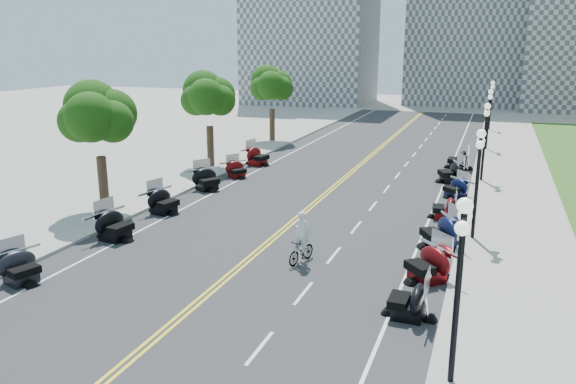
% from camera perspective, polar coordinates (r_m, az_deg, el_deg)
% --- Properties ---
extents(ground, '(160.00, 160.00, 0.00)m').
position_cam_1_polar(ground, '(24.94, -2.46, -5.54)').
color(ground, gray).
extents(road, '(16.00, 90.00, 0.01)m').
position_cam_1_polar(road, '(33.96, 4.05, -0.03)').
color(road, '#333335').
rests_on(road, ground).
extents(centerline_yellow_a, '(0.12, 90.00, 0.00)m').
position_cam_1_polar(centerline_yellow_a, '(33.99, 3.85, -0.00)').
color(centerline_yellow_a, yellow).
rests_on(centerline_yellow_a, road).
extents(centerline_yellow_b, '(0.12, 90.00, 0.00)m').
position_cam_1_polar(centerline_yellow_b, '(33.92, 4.24, -0.04)').
color(centerline_yellow_b, yellow).
rests_on(centerline_yellow_b, road).
extents(edge_line_north, '(0.12, 90.00, 0.00)m').
position_cam_1_polar(edge_line_north, '(32.83, 14.83, -1.00)').
color(edge_line_north, white).
rests_on(edge_line_north, road).
extents(edge_line_south, '(0.12, 90.00, 0.00)m').
position_cam_1_polar(edge_line_south, '(36.20, -5.72, 0.87)').
color(edge_line_south, white).
rests_on(edge_line_south, road).
extents(lane_dash_4, '(0.12, 2.00, 0.00)m').
position_cam_1_polar(lane_dash_4, '(17.11, -2.88, -15.53)').
color(lane_dash_4, white).
rests_on(lane_dash_4, road).
extents(lane_dash_5, '(0.12, 2.00, 0.00)m').
position_cam_1_polar(lane_dash_5, '(20.43, 1.58, -10.23)').
color(lane_dash_5, white).
rests_on(lane_dash_5, road).
extents(lane_dash_6, '(0.12, 2.00, 0.00)m').
position_cam_1_polar(lane_dash_6, '(23.95, 4.67, -6.41)').
color(lane_dash_6, white).
rests_on(lane_dash_6, road).
extents(lane_dash_7, '(0.12, 2.00, 0.00)m').
position_cam_1_polar(lane_dash_7, '(27.61, 6.93, -3.58)').
color(lane_dash_7, white).
rests_on(lane_dash_7, road).
extents(lane_dash_8, '(0.12, 2.00, 0.00)m').
position_cam_1_polar(lane_dash_8, '(31.35, 8.64, -1.41)').
color(lane_dash_8, white).
rests_on(lane_dash_8, road).
extents(lane_dash_9, '(0.12, 2.00, 0.00)m').
position_cam_1_polar(lane_dash_9, '(35.15, 9.98, 0.30)').
color(lane_dash_9, white).
rests_on(lane_dash_9, road).
extents(lane_dash_10, '(0.12, 2.00, 0.00)m').
position_cam_1_polar(lane_dash_10, '(38.98, 11.06, 1.67)').
color(lane_dash_10, white).
rests_on(lane_dash_10, road).
extents(lane_dash_11, '(0.12, 2.00, 0.00)m').
position_cam_1_polar(lane_dash_11, '(42.85, 11.95, 2.79)').
color(lane_dash_11, white).
rests_on(lane_dash_11, road).
extents(lane_dash_12, '(0.12, 2.00, 0.00)m').
position_cam_1_polar(lane_dash_12, '(46.74, 12.69, 3.73)').
color(lane_dash_12, white).
rests_on(lane_dash_12, road).
extents(lane_dash_13, '(0.12, 2.00, 0.00)m').
position_cam_1_polar(lane_dash_13, '(50.65, 13.32, 4.52)').
color(lane_dash_13, white).
rests_on(lane_dash_13, road).
extents(lane_dash_14, '(0.12, 2.00, 0.00)m').
position_cam_1_polar(lane_dash_14, '(54.57, 13.85, 5.20)').
color(lane_dash_14, white).
rests_on(lane_dash_14, road).
extents(lane_dash_15, '(0.12, 2.00, 0.00)m').
position_cam_1_polar(lane_dash_15, '(58.50, 14.32, 5.79)').
color(lane_dash_15, white).
rests_on(lane_dash_15, road).
extents(lane_dash_16, '(0.12, 2.00, 0.00)m').
position_cam_1_polar(lane_dash_16, '(62.44, 14.73, 6.30)').
color(lane_dash_16, white).
rests_on(lane_dash_16, road).
extents(lane_dash_17, '(0.12, 2.00, 0.00)m').
position_cam_1_polar(lane_dash_17, '(66.39, 15.09, 6.75)').
color(lane_dash_17, white).
rests_on(lane_dash_17, road).
extents(lane_dash_18, '(0.12, 2.00, 0.00)m').
position_cam_1_polar(lane_dash_18, '(70.34, 15.41, 7.15)').
color(lane_dash_18, white).
rests_on(lane_dash_18, road).
extents(lane_dash_19, '(0.12, 2.00, 0.00)m').
position_cam_1_polar(lane_dash_19, '(74.30, 15.70, 7.51)').
color(lane_dash_19, white).
rests_on(lane_dash_19, road).
extents(sidewalk_north, '(5.00, 90.00, 0.15)m').
position_cam_1_polar(sidewalk_north, '(32.73, 21.99, -1.53)').
color(sidewalk_north, '#9E9991').
rests_on(sidewalk_north, ground).
extents(sidewalk_south, '(5.00, 90.00, 0.15)m').
position_cam_1_polar(sidewalk_south, '(38.12, -11.28, 1.46)').
color(sidewalk_south, '#9E9991').
rests_on(sidewalk_south, ground).
extents(distant_block_a, '(18.00, 14.00, 26.00)m').
position_cam_1_polar(distant_block_a, '(87.95, 2.39, 17.55)').
color(distant_block_a, gray).
rests_on(distant_block_a, ground).
extents(distant_block_b, '(16.00, 12.00, 30.00)m').
position_cam_1_polar(distant_block_b, '(89.93, 17.86, 18.10)').
color(distant_block_b, gray).
rests_on(distant_block_b, ground).
extents(street_lamp_1, '(0.50, 1.20, 4.90)m').
position_cam_1_polar(street_lamp_1, '(14.85, 16.84, -9.90)').
color(street_lamp_1, black).
rests_on(street_lamp_1, sidewalk_north).
extents(street_lamp_2, '(0.50, 1.20, 4.90)m').
position_cam_1_polar(street_lamp_2, '(26.27, 18.63, 0.67)').
color(street_lamp_2, black).
rests_on(street_lamp_2, sidewalk_north).
extents(street_lamp_3, '(0.50, 1.20, 4.90)m').
position_cam_1_polar(street_lamp_3, '(38.04, 19.32, 4.77)').
color(street_lamp_3, black).
rests_on(street_lamp_3, sidewalk_north).
extents(street_lamp_4, '(0.50, 1.20, 4.90)m').
position_cam_1_polar(street_lamp_4, '(49.93, 19.68, 6.93)').
color(street_lamp_4, black).
rests_on(street_lamp_4, sidewalk_north).
extents(street_lamp_5, '(0.50, 1.20, 4.90)m').
position_cam_1_polar(street_lamp_5, '(61.86, 19.91, 8.25)').
color(street_lamp_5, black).
rests_on(street_lamp_5, sidewalk_north).
extents(tree_2, '(4.80, 4.80, 9.20)m').
position_cam_1_polar(tree_2, '(30.57, -18.74, 6.66)').
color(tree_2, '#235619').
rests_on(tree_2, sidewalk_south).
extents(tree_3, '(4.80, 4.80, 9.20)m').
position_cam_1_polar(tree_3, '(40.55, -8.04, 9.08)').
color(tree_3, '#235619').
rests_on(tree_3, sidewalk_south).
extents(tree_4, '(4.80, 4.80, 9.20)m').
position_cam_1_polar(tree_4, '(51.39, -1.64, 10.38)').
color(tree_4, '#235619').
rests_on(tree_4, sidewalk_south).
extents(motorcycle_n_4, '(1.97, 1.97, 1.36)m').
position_cam_1_polar(motorcycle_n_4, '(18.90, 12.15, -10.50)').
color(motorcycle_n_4, black).
rests_on(motorcycle_n_4, road).
extents(motorcycle_n_5, '(3.02, 3.02, 1.49)m').
position_cam_1_polar(motorcycle_n_5, '(21.76, 13.99, -6.97)').
color(motorcycle_n_5, '#590A0C').
rests_on(motorcycle_n_5, road).
extents(motorcycle_n_6, '(3.01, 3.01, 1.55)m').
position_cam_1_polar(motorcycle_n_6, '(25.41, 15.17, -3.82)').
color(motorcycle_n_6, black).
rests_on(motorcycle_n_6, road).
extents(motorcycle_n_7, '(2.00, 2.00, 1.30)m').
position_cam_1_polar(motorcycle_n_7, '(29.68, 15.61, -1.43)').
color(motorcycle_n_7, '#590A0C').
rests_on(motorcycle_n_7, road).
extents(motorcycle_n_8, '(2.49, 2.49, 1.23)m').
position_cam_1_polar(motorcycle_n_8, '(34.09, 16.63, 0.50)').
color(motorcycle_n_8, black).
rests_on(motorcycle_n_8, road).
extents(motorcycle_n_9, '(2.86, 2.86, 1.51)m').
position_cam_1_polar(motorcycle_n_9, '(37.65, 16.21, 2.06)').
color(motorcycle_n_9, black).
rests_on(motorcycle_n_9, road).
extents(motorcycle_n_10, '(2.28, 2.28, 1.53)m').
position_cam_1_polar(motorcycle_n_10, '(42.01, 16.92, 3.29)').
color(motorcycle_n_10, black).
rests_on(motorcycle_n_10, road).
extents(motorcycle_s_4, '(2.43, 2.43, 1.35)m').
position_cam_1_polar(motorcycle_s_4, '(23.27, -25.58, -6.77)').
color(motorcycle_s_4, black).
rests_on(motorcycle_s_4, road).
extents(motorcycle_s_5, '(2.43, 2.43, 1.50)m').
position_cam_1_polar(motorcycle_s_5, '(26.70, -17.21, -3.12)').
color(motorcycle_s_5, black).
rests_on(motorcycle_s_5, road).
extents(motorcycle_s_6, '(2.44, 2.44, 1.44)m').
position_cam_1_polar(motorcycle_s_6, '(30.21, -12.54, -0.82)').
color(motorcycle_s_6, black).
rests_on(motorcycle_s_6, road).
extents(motorcycle_s_7, '(2.92, 2.92, 1.48)m').
position_cam_1_polar(motorcycle_s_7, '(34.63, -8.26, 1.39)').
color(motorcycle_s_7, black).
rests_on(motorcycle_s_7, road).
extents(motorcycle_s_8, '(2.47, 2.47, 1.24)m').
position_cam_1_polar(motorcycle_s_8, '(37.66, -5.25, 2.38)').
color(motorcycle_s_8, '#590A0C').
rests_on(motorcycle_s_8, road).
extents(motorcycle_s_9, '(2.55, 2.55, 1.51)m').
position_cam_1_polar(motorcycle_s_9, '(41.49, -3.11, 3.75)').
color(motorcycle_s_9, '#590A0C').
rests_on(motorcycle_s_9, road).
extents(bicycle, '(0.92, 1.75, 1.01)m').
position_cam_1_polar(bicycle, '(22.94, 1.35, -6.02)').
color(bicycle, '#A51414').
rests_on(bicycle, road).
extents(cyclist_rider, '(0.68, 0.44, 1.86)m').
position_cam_1_polar(cyclist_rider, '(22.47, 1.37, -2.60)').
color(cyclist_rider, silver).
rests_on(cyclist_rider, bicycle).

